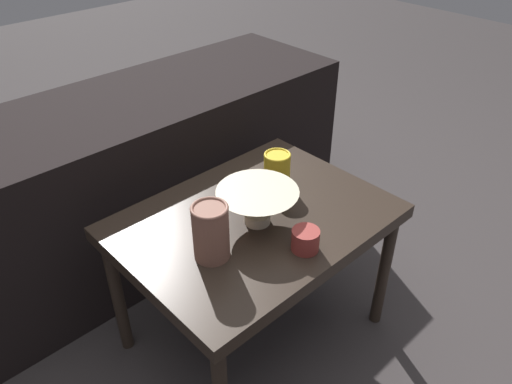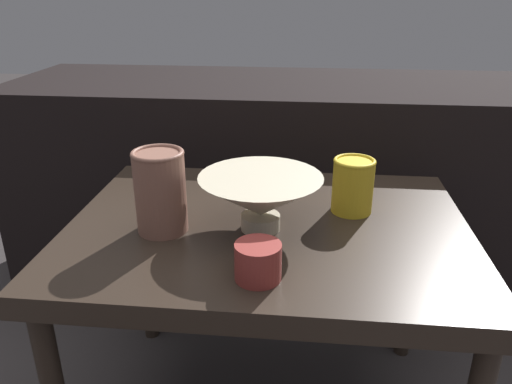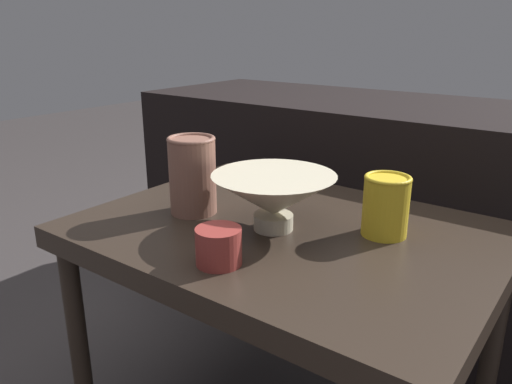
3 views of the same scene
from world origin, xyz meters
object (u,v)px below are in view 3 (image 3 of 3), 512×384
object	(u,v)px
bowl	(274,196)
vase_textured_left	(193,174)
cup	(218,246)
vase_colorful_right	(386,205)

from	to	relation	value
bowl	vase_textured_left	xyz separation A→B (m)	(-0.17, -0.02, 0.01)
bowl	vase_textured_left	distance (m)	0.17
vase_textured_left	cup	world-z (taller)	vase_textured_left
vase_colorful_right	bowl	bearing A→B (deg)	-150.81
vase_textured_left	cup	bearing A→B (deg)	-37.22
bowl	vase_colorful_right	bearing A→B (deg)	29.19
bowl	cup	size ratio (longest dim) A/B	3.09
vase_colorful_right	cup	size ratio (longest dim) A/B	1.51
cup	bowl	bearing A→B (deg)	94.03
vase_textured_left	cup	distance (m)	0.23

